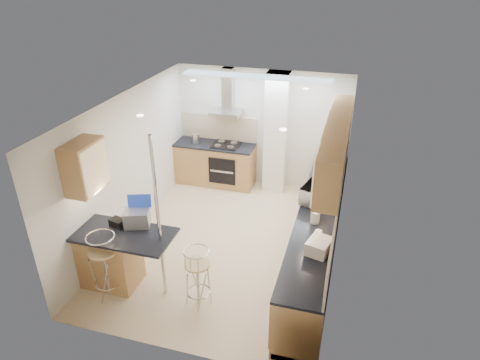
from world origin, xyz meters
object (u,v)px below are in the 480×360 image
(laptop, at_px, (137,218))
(bar_stool_near, at_px, (105,266))
(bread_bin, at_px, (319,246))
(microwave, at_px, (315,193))
(bar_stool_end, at_px, (198,278))

(laptop, bearing_deg, bar_stool_near, -138.23)
(bread_bin, bearing_deg, bar_stool_near, -152.11)
(bread_bin, bearing_deg, laptop, -161.84)
(microwave, xyz_separation_m, bread_bin, (0.21, -1.34, -0.05))
(microwave, bearing_deg, laptop, 136.28)
(laptop, bearing_deg, bread_bin, -16.35)
(microwave, relative_size, laptop, 1.48)
(bar_stool_near, relative_size, bread_bin, 2.96)
(bar_stool_end, distance_m, bread_bin, 1.73)
(bar_stool_end, height_order, bread_bin, bread_bin)
(laptop, xyz_separation_m, bar_stool_end, (1.04, -0.33, -0.60))
(microwave, xyz_separation_m, bar_stool_end, (-1.37, -1.77, -0.60))
(bar_stool_near, xyz_separation_m, bar_stool_end, (1.33, 0.19, -0.06))
(laptop, bearing_deg, microwave, 12.32)
(microwave, xyz_separation_m, bar_stool_near, (-2.70, -1.96, -0.54))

